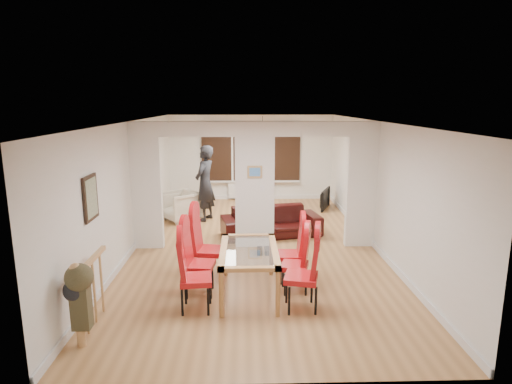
{
  "coord_description": "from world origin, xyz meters",
  "views": [
    {
      "loc": [
        -0.22,
        -8.58,
        2.97
      ],
      "look_at": [
        0.04,
        0.6,
        1.04
      ],
      "focal_mm": 30.0,
      "sensor_mm": 36.0,
      "label": 1
    }
  ],
  "objects_px": {
    "dining_chair_rc": "(290,251)",
    "armchair": "(181,206)",
    "dining_chair_lb": "(199,260)",
    "dining_chair_ra": "(301,272)",
    "sofa": "(271,222)",
    "television": "(322,199)",
    "bottle": "(255,200)",
    "person": "(205,183)",
    "dining_chair_la": "(196,274)",
    "dining_chair_rb": "(295,261)",
    "dining_table": "(249,271)",
    "dining_chair_lc": "(209,245)",
    "coffee_table": "(259,210)",
    "bowl": "(259,205)"
  },
  "relations": [
    {
      "from": "coffee_table",
      "to": "television",
      "type": "bearing_deg",
      "value": 17.71
    },
    {
      "from": "dining_chair_ra",
      "to": "dining_chair_rb",
      "type": "bearing_deg",
      "value": 105.59
    },
    {
      "from": "person",
      "to": "bottle",
      "type": "height_order",
      "value": "person"
    },
    {
      "from": "dining_chair_lc",
      "to": "television",
      "type": "height_order",
      "value": "dining_chair_lc"
    },
    {
      "from": "coffee_table",
      "to": "bowl",
      "type": "height_order",
      "value": "bowl"
    },
    {
      "from": "dining_chair_lc",
      "to": "bowl",
      "type": "height_order",
      "value": "dining_chair_lc"
    },
    {
      "from": "dining_chair_rb",
      "to": "bowl",
      "type": "height_order",
      "value": "dining_chair_rb"
    },
    {
      "from": "dining_chair_lc",
      "to": "dining_chair_la",
      "type": "bearing_deg",
      "value": -85.21
    },
    {
      "from": "dining_chair_la",
      "to": "coffee_table",
      "type": "height_order",
      "value": "dining_chair_la"
    },
    {
      "from": "dining_chair_rb",
      "to": "television",
      "type": "height_order",
      "value": "dining_chair_rb"
    },
    {
      "from": "dining_table",
      "to": "dining_chair_lc",
      "type": "xyz_separation_m",
      "value": [
        -0.68,
        0.62,
        0.22
      ]
    },
    {
      "from": "armchair",
      "to": "bottle",
      "type": "xyz_separation_m",
      "value": [
        1.92,
        0.64,
        -0.0
      ]
    },
    {
      "from": "dining_chair_lc",
      "to": "dining_chair_rb",
      "type": "xyz_separation_m",
      "value": [
        1.4,
        -0.55,
        -0.08
      ]
    },
    {
      "from": "dining_chair_lb",
      "to": "bowl",
      "type": "height_order",
      "value": "dining_chair_lb"
    },
    {
      "from": "dining_chair_lc",
      "to": "person",
      "type": "distance_m",
      "value": 3.77
    },
    {
      "from": "armchair",
      "to": "sofa",
      "type": "bearing_deg",
      "value": 21.21
    },
    {
      "from": "dining_chair_ra",
      "to": "dining_chair_rc",
      "type": "xyz_separation_m",
      "value": [
        -0.05,
        1.03,
        -0.05
      ]
    },
    {
      "from": "dining_chair_rc",
      "to": "television",
      "type": "relative_size",
      "value": 1.07
    },
    {
      "from": "television",
      "to": "dining_chair_rb",
      "type": "bearing_deg",
      "value": -172.14
    },
    {
      "from": "armchair",
      "to": "bowl",
      "type": "height_order",
      "value": "armchair"
    },
    {
      "from": "dining_chair_la",
      "to": "dining_chair_ra",
      "type": "relative_size",
      "value": 0.97
    },
    {
      "from": "dining_chair_lc",
      "to": "person",
      "type": "xyz_separation_m",
      "value": [
        -0.38,
        3.74,
        0.37
      ]
    },
    {
      "from": "bottle",
      "to": "dining_table",
      "type": "bearing_deg",
      "value": -92.58
    },
    {
      "from": "dining_chair_la",
      "to": "television",
      "type": "height_order",
      "value": "dining_chair_la"
    },
    {
      "from": "dining_chair_rb",
      "to": "armchair",
      "type": "xyz_separation_m",
      "value": [
        -2.42,
        4.29,
        -0.13
      ]
    },
    {
      "from": "dining_chair_rb",
      "to": "television",
      "type": "relative_size",
      "value": 1.03
    },
    {
      "from": "dining_table",
      "to": "sofa",
      "type": "relative_size",
      "value": 0.72
    },
    {
      "from": "dining_chair_lb",
      "to": "armchair",
      "type": "relative_size",
      "value": 1.36
    },
    {
      "from": "dining_chair_lb",
      "to": "dining_chair_rc",
      "type": "height_order",
      "value": "dining_chair_lb"
    },
    {
      "from": "dining_chair_rc",
      "to": "sofa",
      "type": "distance_m",
      "value": 2.52
    },
    {
      "from": "dining_chair_ra",
      "to": "bottle",
      "type": "xyz_separation_m",
      "value": [
        -0.52,
        5.52,
        -0.2
      ]
    },
    {
      "from": "dining_chair_rb",
      "to": "person",
      "type": "bearing_deg",
      "value": 127.22
    },
    {
      "from": "dining_chair_rc",
      "to": "sofa",
      "type": "xyz_separation_m",
      "value": [
        -0.16,
        2.51,
        -0.21
      ]
    },
    {
      "from": "dining_chair_la",
      "to": "bottle",
      "type": "distance_m",
      "value": 5.6
    },
    {
      "from": "dining_chair_rb",
      "to": "armchair",
      "type": "distance_m",
      "value": 4.93
    },
    {
      "from": "dining_chair_la",
      "to": "television",
      "type": "xyz_separation_m",
      "value": [
        2.92,
        6.0,
        -0.27
      ]
    },
    {
      "from": "dining_table",
      "to": "television",
      "type": "bearing_deg",
      "value": 68.63
    },
    {
      "from": "armchair",
      "to": "dining_chair_lb",
      "type": "bearing_deg",
      "value": -25.75
    },
    {
      "from": "dining_chair_la",
      "to": "dining_chair_lc",
      "type": "xyz_separation_m",
      "value": [
        0.09,
        1.13,
        0.04
      ]
    },
    {
      "from": "bottle",
      "to": "person",
      "type": "bearing_deg",
      "value": -153.41
    },
    {
      "from": "dining_chair_lc",
      "to": "bottle",
      "type": "relative_size",
      "value": 3.92
    },
    {
      "from": "sofa",
      "to": "television",
      "type": "xyz_separation_m",
      "value": [
        1.61,
        2.48,
        -0.04
      ]
    },
    {
      "from": "dining_table",
      "to": "coffee_table",
      "type": "distance_m",
      "value": 4.93
    },
    {
      "from": "sofa",
      "to": "bottle",
      "type": "bearing_deg",
      "value": 87.34
    },
    {
      "from": "armchair",
      "to": "bottle",
      "type": "bearing_deg",
      "value": 70.69
    },
    {
      "from": "dining_chair_lb",
      "to": "dining_chair_ra",
      "type": "xyz_separation_m",
      "value": [
        1.53,
        -0.55,
        0.01
      ]
    },
    {
      "from": "dining_chair_rc",
      "to": "armchair",
      "type": "bearing_deg",
      "value": 123.86
    },
    {
      "from": "dining_chair_rc",
      "to": "dining_chair_lc",
      "type": "bearing_deg",
      "value": 177.26
    },
    {
      "from": "sofa",
      "to": "bottle",
      "type": "distance_m",
      "value": 2.01
    },
    {
      "from": "dining_chair_ra",
      "to": "dining_chair_rc",
      "type": "distance_m",
      "value": 1.03
    }
  ]
}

